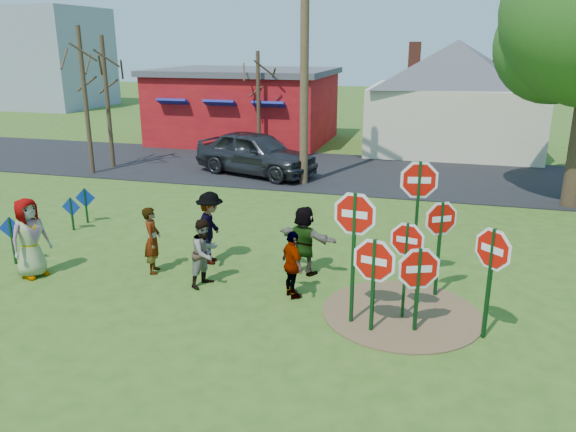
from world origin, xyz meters
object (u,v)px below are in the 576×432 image
Objects in this scene: person_b at (152,240)px; stop_sign_b at (418,192)px; stop_sign_c at (407,249)px; stop_sign_d at (441,226)px; stop_sign_a at (374,267)px; utility_pole at (305,39)px; person_a at (30,238)px; suv at (256,153)px.

stop_sign_b is at bearing -101.49° from person_b.
stop_sign_c is 0.94× the size of stop_sign_d.
stop_sign_a is at bearing -125.39° from person_b.
stop_sign_c is 0.21× the size of utility_pole.
stop_sign_d is at bearing -60.31° from utility_pole.
person_a is 1.18× the size of person_b.
stop_sign_b is at bearing -59.46° from person_a.
stop_sign_d is at bearing -53.10° from stop_sign_b.
stop_sign_c reaches higher than stop_sign_a.
stop_sign_b reaches higher than person_b.
stop_sign_d reaches higher than person_a.
stop_sign_c is at bearing 66.16° from stop_sign_a.
utility_pole is (1.39, 9.40, 4.59)m from person_b.
stop_sign_a is 13.50m from suv.
suv is (-6.90, 9.57, -1.25)m from stop_sign_b.
stop_sign_a is 1.24× the size of person_b.
stop_sign_c reaches higher than person_b.
person_a is at bearing -111.08° from utility_pole.
utility_pole reaches higher than stop_sign_c.
stop_sign_b is 0.29× the size of utility_pole.
stop_sign_b is 1.33× the size of stop_sign_d.
utility_pole reaches higher than suv.
suv reaches higher than person_b.
stop_sign_d reaches higher than suv.
utility_pole is (2.27, -1.01, 4.46)m from suv.
stop_sign_b is 1.86× the size of person_b.
stop_sign_a is 0.38× the size of suv.
person_a is 0.19× the size of utility_pole.
person_a is 2.79m from person_b.
suv is at bearing 114.76° from stop_sign_b.
person_a is 11.97m from utility_pole.
person_b is (-6.01, -0.85, -1.38)m from stop_sign_b.
person_a is at bearing -166.42° from stop_sign_c.
stop_sign_b is at bearing -61.59° from utility_pole.
stop_sign_d is 1.40× the size of person_b.
person_b is at bearing -98.38° from utility_pole.
stop_sign_a reaches higher than suv.
person_b is at bearing 152.85° from stop_sign_d.
stop_sign_c is 6.01m from person_b.
stop_sign_b is at bearing -125.17° from suv.
stop_sign_d is at bearing 72.58° from stop_sign_a.
utility_pole reaches higher than person_b.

